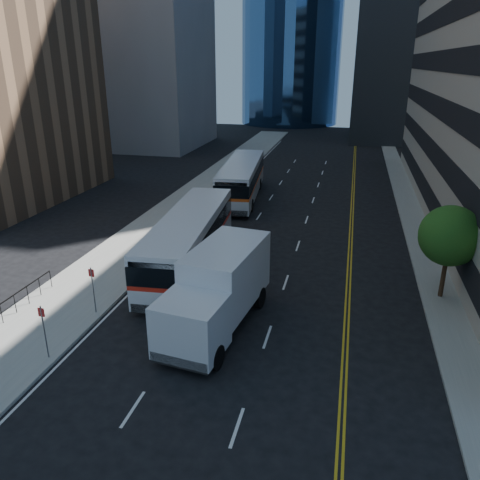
{
  "coord_description": "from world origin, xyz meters",
  "views": [
    {
      "loc": [
        3.65,
        -16.72,
        12.1
      ],
      "look_at": [
        -2.03,
        7.03,
        2.8
      ],
      "focal_mm": 35.0,
      "sensor_mm": 36.0,
      "label": 1
    }
  ],
  "objects_px": {
    "bus_rear": "(242,179)",
    "bus_front": "(190,239)",
    "street_tree": "(450,236)",
    "box_truck": "(218,290)"
  },
  "relations": [
    {
      "from": "street_tree",
      "to": "bus_rear",
      "type": "xyz_separation_m",
      "value": [
        -15.16,
        17.0,
        -1.75
      ]
    },
    {
      "from": "bus_rear",
      "to": "bus_front",
      "type": "bearing_deg",
      "value": -94.01
    },
    {
      "from": "street_tree",
      "to": "bus_rear",
      "type": "height_order",
      "value": "street_tree"
    },
    {
      "from": "street_tree",
      "to": "box_truck",
      "type": "relative_size",
      "value": 0.62
    },
    {
      "from": "street_tree",
      "to": "bus_rear",
      "type": "distance_m",
      "value": 22.85
    },
    {
      "from": "bus_front",
      "to": "box_truck",
      "type": "distance_m",
      "value": 7.37
    },
    {
      "from": "street_tree",
      "to": "box_truck",
      "type": "height_order",
      "value": "street_tree"
    },
    {
      "from": "street_tree",
      "to": "bus_rear",
      "type": "bearing_deg",
      "value": 131.72
    },
    {
      "from": "bus_front",
      "to": "bus_rear",
      "type": "distance_m",
      "value": 16.25
    },
    {
      "from": "street_tree",
      "to": "box_truck",
      "type": "distance_m",
      "value": 12.46
    }
  ]
}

